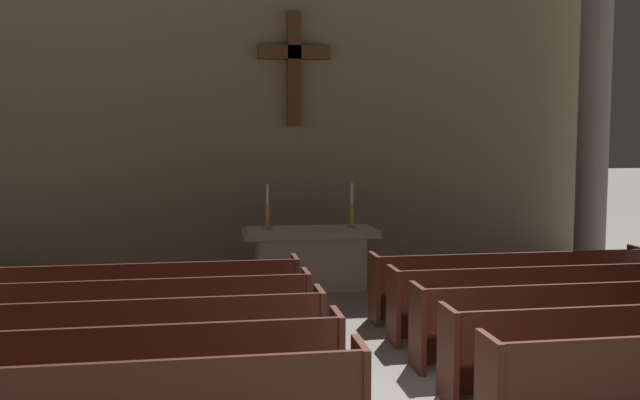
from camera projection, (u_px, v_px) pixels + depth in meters
name	position (u px, v px, depth m)	size (l,w,h in m)	color
pew_left_row_2	(123.00, 373.00, 6.65)	(3.96, 0.50, 0.95)	#4C2319
pew_left_row_3	(132.00, 341.00, 7.64)	(3.96, 0.50, 0.95)	#4C2319
pew_left_row_4	(140.00, 316.00, 8.64)	(3.96, 0.50, 0.95)	#4C2319
pew_left_row_5	(146.00, 297.00, 9.64)	(3.96, 0.50, 0.95)	#4C2319
pew_right_row_2	(636.00, 346.00, 7.45)	(3.96, 0.50, 0.95)	#4C2319
pew_right_row_3	(584.00, 321.00, 8.45)	(3.96, 0.50, 0.95)	#4C2319
pew_right_row_4	(543.00, 300.00, 9.44)	(3.96, 0.50, 0.95)	#4C2319
pew_right_row_5	(510.00, 284.00, 10.44)	(3.96, 0.50, 0.95)	#4C2319
column_right_third	(594.00, 104.00, 13.75)	(0.86, 0.86, 6.36)	gray
altar	(310.00, 257.00, 12.30)	(2.20, 0.90, 1.01)	#A8A399
candlestick_left	(267.00, 215.00, 12.12)	(0.16, 0.16, 0.73)	#B79338
candlestick_right	(352.00, 213.00, 12.34)	(0.16, 0.16, 0.73)	#B79338
apse_with_cross	(292.00, 88.00, 14.25)	(11.79, 0.50, 6.81)	gray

